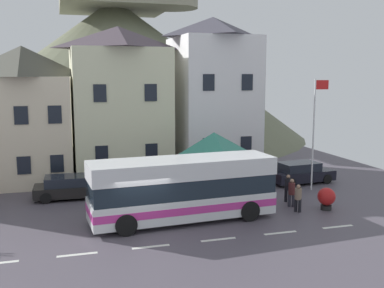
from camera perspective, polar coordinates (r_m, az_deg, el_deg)
ground_plane at (r=21.52m, az=-6.22°, el=-10.84°), size 40.00×60.00×0.07m
townhouse_01 at (r=32.18m, az=-20.18°, el=3.43°), size 5.81×6.08×8.99m
townhouse_02 at (r=32.55m, az=-9.07°, el=5.18°), size 6.43×6.55×10.42m
townhouse_03 at (r=34.07m, az=2.58°, el=6.14°), size 5.52×6.48×11.27m
hilltop_castle at (r=53.52m, az=-9.47°, el=9.77°), size 42.94×42.94×24.04m
transit_bus at (r=22.44m, az=-1.18°, el=-5.72°), size 9.25×3.14×3.10m
bus_shelter at (r=26.76m, az=2.76°, el=-0.06°), size 3.60×3.60×3.80m
parked_car_00 at (r=31.18m, az=13.40°, el=-3.52°), size 4.43×2.31×1.39m
parked_car_02 at (r=29.41m, az=4.56°, el=-4.14°), size 3.92×1.97×1.27m
parked_car_03 at (r=27.58m, az=-15.01°, el=-5.24°), size 4.22×2.08×1.32m
pedestrian_00 at (r=26.33m, az=11.90°, el=-5.32°), size 0.35×0.35×1.59m
pedestrian_01 at (r=24.61m, az=13.12°, el=-6.45°), size 0.36×0.36×1.48m
pedestrian_02 at (r=26.14m, az=8.10°, el=-5.38°), size 0.31×0.31×1.51m
pedestrian_03 at (r=25.49m, az=12.34°, el=-5.81°), size 0.36×0.35×1.55m
public_bench at (r=29.47m, az=3.12°, el=-4.40°), size 1.79×0.48×0.87m
flagpole at (r=28.96m, az=15.10°, el=2.14°), size 0.95×0.10×6.87m
harbour_buoy at (r=25.43m, az=16.45°, el=-6.42°), size 0.95×0.95×1.20m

